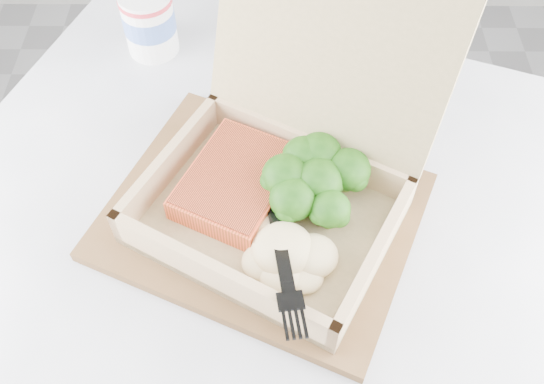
{
  "coord_description": "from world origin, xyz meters",
  "views": [
    {
      "loc": [
        -0.44,
        0.33,
        1.26
      ],
      "look_at": [
        -0.44,
        0.69,
        0.76
      ],
      "focal_mm": 40.0,
      "sensor_mm": 36.0,
      "label": 1
    }
  ],
  "objects_px": {
    "takeout_container": "(287,161)",
    "paper_cup": "(149,21)",
    "serving_tray": "(262,216)",
    "cafe_table": "(261,332)"
  },
  "relations": [
    {
      "from": "takeout_container",
      "to": "paper_cup",
      "type": "bearing_deg",
      "value": 153.77
    },
    {
      "from": "takeout_container",
      "to": "paper_cup",
      "type": "height_order",
      "value": "takeout_container"
    },
    {
      "from": "serving_tray",
      "to": "paper_cup",
      "type": "distance_m",
      "value": 0.31
    },
    {
      "from": "serving_tray",
      "to": "takeout_container",
      "type": "distance_m",
      "value": 0.07
    },
    {
      "from": "serving_tray",
      "to": "paper_cup",
      "type": "relative_size",
      "value": 3.65
    },
    {
      "from": "paper_cup",
      "to": "serving_tray",
      "type": "bearing_deg",
      "value": -61.4
    },
    {
      "from": "cafe_table",
      "to": "paper_cup",
      "type": "relative_size",
      "value": 11.46
    },
    {
      "from": "takeout_container",
      "to": "serving_tray",
      "type": "bearing_deg",
      "value": -107.24
    },
    {
      "from": "cafe_table",
      "to": "serving_tray",
      "type": "relative_size",
      "value": 3.14
    },
    {
      "from": "serving_tray",
      "to": "cafe_table",
      "type": "bearing_deg",
      "value": -94.2
    }
  ]
}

